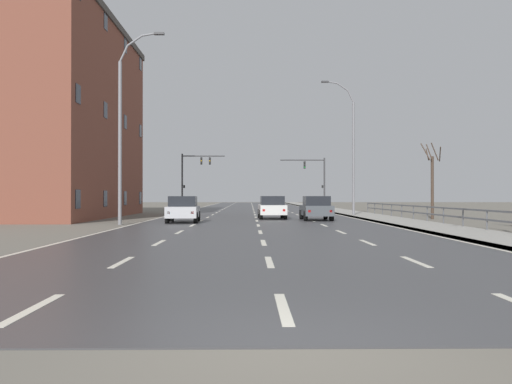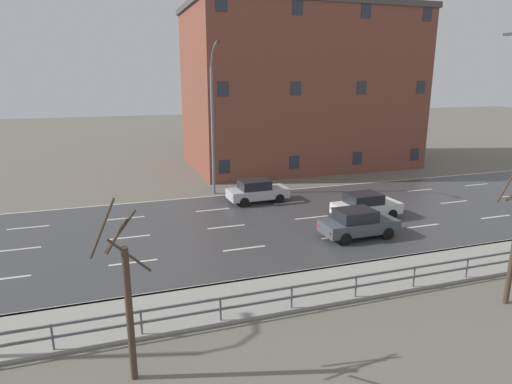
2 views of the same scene
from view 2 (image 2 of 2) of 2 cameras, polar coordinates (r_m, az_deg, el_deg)
guardrail at (r=17.10m, az=8.86°, el=-12.13°), size 0.07×34.90×1.00m
street_lamp_left_bank at (r=31.73m, az=-5.58°, el=8.85°), size 2.53×0.24×10.65m
car_near_left at (r=27.62m, az=13.98°, el=-1.70°), size 1.91×4.14×1.57m
car_far_right at (r=30.22m, az=0.12°, el=0.14°), size 1.96×4.16×1.57m
car_far_left at (r=24.25m, az=13.02°, el=-3.92°), size 1.87×4.12×1.57m
brick_building at (r=43.66m, az=5.60°, el=13.22°), size 12.51×21.06×14.67m
bare_tree_near at (r=12.94m, az=-16.23°, el=-13.73°), size 1.45×1.51×5.19m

